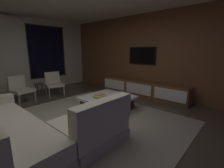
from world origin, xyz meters
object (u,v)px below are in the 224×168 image
(side_stool, at_px, (39,86))
(mounted_tv, at_px, (142,56))
(coffee_table, at_px, (108,103))
(book_stack_on_coffee_table, at_px, (100,96))
(accent_chair_near_window, at_px, (54,82))
(sectional_couch, at_px, (29,131))
(accent_chair_by_curtain, at_px, (20,88))
(media_console, at_px, (143,89))

(side_stool, xyz_separation_m, mounted_tv, (2.55, -2.31, 0.98))
(coffee_table, relative_size, book_stack_on_coffee_table, 3.75)
(coffee_table, bearing_deg, book_stack_on_coffee_table, 150.23)
(book_stack_on_coffee_table, relative_size, accent_chair_near_window, 0.40)
(accent_chair_near_window, height_order, mounted_tv, mounted_tv)
(sectional_couch, distance_m, coffee_table, 2.03)
(accent_chair_near_window, bearing_deg, book_stack_on_coffee_table, -89.86)
(sectional_couch, bearing_deg, book_stack_on_coffee_table, 9.55)
(sectional_couch, height_order, coffee_table, sectional_couch)
(book_stack_on_coffee_table, bearing_deg, accent_chair_near_window, 90.14)
(book_stack_on_coffee_table, distance_m, mounted_tv, 2.26)
(accent_chair_near_window, xyz_separation_m, side_stool, (-0.50, 0.07, -0.06))
(sectional_couch, xyz_separation_m, side_stool, (1.33, 2.67, 0.08))
(coffee_table, relative_size, accent_chair_by_curtain, 1.49)
(coffee_table, xyz_separation_m, side_stool, (-0.68, 2.46, 0.19))
(book_stack_on_coffee_table, bearing_deg, accent_chair_by_curtain, 115.35)
(side_stool, bearing_deg, book_stack_on_coffee_table, -77.99)
(accent_chair_by_curtain, bearing_deg, media_console, -39.56)
(accent_chair_by_curtain, relative_size, side_stool, 1.70)
(accent_chair_near_window, relative_size, side_stool, 1.70)
(side_stool, relative_size, media_console, 0.15)
(book_stack_on_coffee_table, relative_size, media_console, 0.10)
(book_stack_on_coffee_table, height_order, accent_chair_near_window, accent_chair_near_window)
(book_stack_on_coffee_table, relative_size, side_stool, 0.67)
(accent_chair_by_curtain, bearing_deg, sectional_couch, -106.09)
(sectional_couch, distance_m, accent_chair_near_window, 3.18)
(coffee_table, distance_m, side_stool, 2.56)
(accent_chair_by_curtain, distance_m, media_console, 3.84)
(media_console, bearing_deg, accent_chair_near_window, 127.55)
(mounted_tv, bearing_deg, sectional_couch, -174.77)
(accent_chair_by_curtain, relative_size, mounted_tv, 0.79)
(side_stool, distance_m, media_console, 3.45)
(accent_chair_by_curtain, xyz_separation_m, media_console, (2.95, -2.44, -0.18))
(book_stack_on_coffee_table, bearing_deg, sectional_couch, -170.45)
(sectional_couch, height_order, book_stack_on_coffee_table, sectional_couch)
(mounted_tv, bearing_deg, book_stack_on_coffee_table, -178.68)
(accent_chair_near_window, bearing_deg, accent_chair_by_curtain, 179.97)
(media_console, xyz_separation_m, mounted_tv, (0.18, 0.20, 1.10))
(coffee_table, xyz_separation_m, accent_chair_by_curtain, (-1.27, 2.39, 0.25))
(book_stack_on_coffee_table, bearing_deg, media_console, -4.62)
(side_stool, distance_m, mounted_tv, 3.58)
(coffee_table, bearing_deg, mounted_tv, 4.62)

